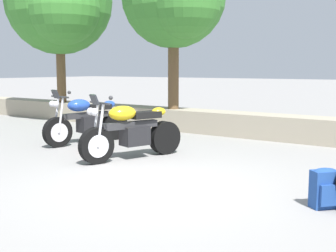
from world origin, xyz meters
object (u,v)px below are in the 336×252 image
object	(u,v)px
motorcycle_yellow_centre	(131,132)
leafy_tree_far_left	(60,3)
rider_helmet	(87,144)
motorcycle_blue_near_left	(86,121)
rider_backpack	(325,187)

from	to	relation	value
motorcycle_yellow_centre	leafy_tree_far_left	distance (m)	7.10
motorcycle_yellow_centre	rider_helmet	size ratio (longest dim) A/B	7.17
motorcycle_blue_near_left	rider_backpack	xyz separation A→B (m)	(5.46, -1.61, -0.24)
motorcycle_blue_near_left	motorcycle_yellow_centre	xyz separation A→B (m)	(1.84, -0.72, 0.00)
rider_backpack	leafy_tree_far_left	world-z (taller)	leafy_tree_far_left
motorcycle_yellow_centre	rider_backpack	size ratio (longest dim) A/B	4.27
rider_helmet	motorcycle_blue_near_left	bearing A→B (deg)	136.09
motorcycle_blue_near_left	leafy_tree_far_left	size ratio (longest dim) A/B	0.43
leafy_tree_far_left	motorcycle_yellow_centre	bearing A→B (deg)	-31.27
rider_backpack	rider_helmet	xyz separation A→B (m)	(-4.81, 0.99, -0.11)
motorcycle_yellow_centre	leafy_tree_far_left	world-z (taller)	leafy_tree_far_left
motorcycle_blue_near_left	rider_helmet	distance (m)	0.96
motorcycle_blue_near_left	leafy_tree_far_left	distance (m)	5.42
motorcycle_yellow_centre	leafy_tree_far_left	size ratio (longest dim) A/B	0.43
rider_helmet	leafy_tree_far_left	bearing A→B (deg)	143.01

